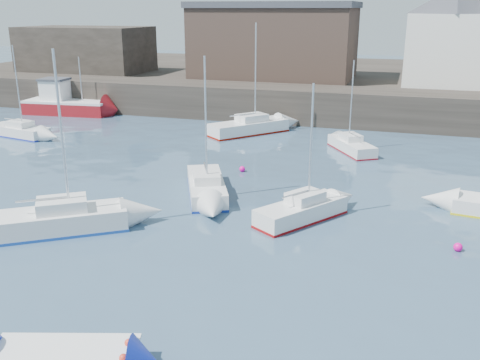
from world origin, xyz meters
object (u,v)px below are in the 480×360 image
(sailboat_a, at_px, (57,220))
(buoy_far, at_px, (242,172))
(sailboat_b, at_px, (206,186))
(buoy_mid, at_px, (457,251))
(sailboat_c, at_px, (302,210))
(sailboat_h, at_px, (249,127))
(sailboat_f, at_px, (352,145))
(sailboat_e, at_px, (19,131))
(fishing_boat, at_px, (65,103))

(sailboat_a, height_order, buoy_far, sailboat_a)
(sailboat_b, distance_m, buoy_far, 4.77)
(sailboat_b, xyz_separation_m, buoy_mid, (12.70, -3.53, -0.49))
(buoy_mid, bearing_deg, buoy_far, 145.78)
(buoy_mid, bearing_deg, sailboat_c, 168.48)
(buoy_mid, relative_size, buoy_far, 1.03)
(sailboat_c, relative_size, sailboat_h, 0.75)
(sailboat_a, bearing_deg, sailboat_f, 59.08)
(sailboat_a, relative_size, sailboat_e, 1.15)
(sailboat_e, bearing_deg, buoy_mid, -20.69)
(sailboat_b, relative_size, sailboat_e, 1.05)
(sailboat_b, bearing_deg, buoy_far, 82.90)
(sailboat_h, xyz_separation_m, buoy_mid, (14.80, -18.61, -0.57))
(sailboat_e, height_order, sailboat_f, sailboat_e)
(sailboat_e, bearing_deg, sailboat_c, -23.08)
(sailboat_e, bearing_deg, buoy_far, -10.96)
(buoy_mid, bearing_deg, sailboat_e, 159.31)
(sailboat_b, xyz_separation_m, sailboat_h, (-2.10, 15.09, 0.08))
(sailboat_c, bearing_deg, buoy_mid, -11.52)
(sailboat_e, xyz_separation_m, buoy_mid, (32.01, -12.09, -0.46))
(sailboat_a, relative_size, sailboat_h, 0.94)
(sailboat_f, bearing_deg, sailboat_h, 158.98)
(fishing_boat, height_order, sailboat_a, sailboat_a)
(sailboat_c, xyz_separation_m, sailboat_f, (0.84, 13.86, -0.05))
(sailboat_c, bearing_deg, sailboat_a, -155.10)
(sailboat_a, xyz_separation_m, buoy_far, (5.20, 11.61, -0.58))
(fishing_boat, distance_m, sailboat_f, 28.77)
(sailboat_c, xyz_separation_m, sailboat_e, (-25.03, 10.67, -0.04))
(fishing_boat, relative_size, sailboat_f, 1.33)
(sailboat_c, relative_size, sailboat_f, 1.03)
(sailboat_a, height_order, sailboat_h, sailboat_h)
(sailboat_b, height_order, buoy_far, sailboat_b)
(sailboat_c, distance_m, buoy_far, 8.54)
(fishing_boat, relative_size, sailboat_b, 1.13)
(fishing_boat, xyz_separation_m, sailboat_c, (27.22, -20.15, -0.55))
(sailboat_b, relative_size, buoy_far, 20.39)
(sailboat_h, relative_size, buoy_far, 23.65)
(sailboat_c, height_order, buoy_far, sailboat_c)
(sailboat_b, relative_size, buoy_mid, 19.83)
(sailboat_h, bearing_deg, sailboat_f, -21.02)
(sailboat_f, bearing_deg, fishing_boat, 167.37)
(sailboat_c, distance_m, sailboat_f, 13.89)
(sailboat_c, xyz_separation_m, buoy_far, (-5.13, 6.81, -0.50))
(sailboat_f, xyz_separation_m, buoy_mid, (6.14, -15.29, -0.45))
(fishing_boat, relative_size, buoy_far, 23.02)
(sailboat_e, relative_size, buoy_far, 19.33)
(sailboat_h, relative_size, buoy_mid, 23.01)
(sailboat_h, bearing_deg, sailboat_e, -159.25)
(fishing_boat, height_order, sailboat_c, sailboat_c)
(fishing_boat, relative_size, sailboat_e, 1.19)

